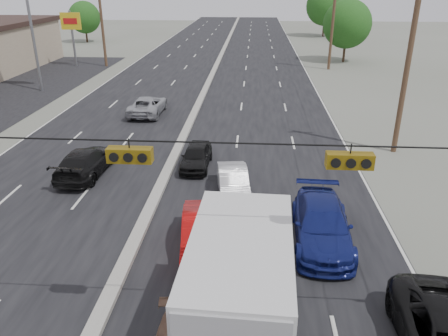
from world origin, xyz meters
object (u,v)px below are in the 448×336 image
at_px(pole_sign_far, 71,26).
at_px(oncoming_near, 86,162).
at_px(queue_car_a, 196,156).
at_px(tree_right_mid, 347,24).
at_px(oncoming_far, 148,106).
at_px(utility_pole_right_b, 408,62).
at_px(queue_car_d, 322,225).
at_px(queue_car_b, 233,183).
at_px(tree_right_far, 325,6).
at_px(utility_pole_left_c, 102,19).
at_px(red_sedan, 203,235).
at_px(tree_left_far, 84,17).
at_px(box_truck, 242,281).
at_px(utility_pole_right_c, 333,21).

height_order(pole_sign_far, oncoming_near, pole_sign_far).
bearing_deg(queue_car_a, tree_right_mid, 68.79).
relative_size(pole_sign_far, oncoming_far, 1.26).
xyz_separation_m(utility_pole_right_b, tree_right_mid, (2.50, 30.00, -0.77)).
bearing_deg(queue_car_d, queue_car_b, 135.72).
height_order(tree_right_far, queue_car_b, tree_right_far).
xyz_separation_m(utility_pole_left_c, utility_pole_right_b, (25.00, -25.00, 0.00)).
xyz_separation_m(utility_pole_left_c, queue_car_d, (19.50, -34.85, -4.37)).
relative_size(utility_pole_left_c, queue_car_b, 2.64).
bearing_deg(oncoming_near, utility_pole_left_c, -71.84).
bearing_deg(red_sedan, utility_pole_right_b, 41.69).
height_order(utility_pole_left_c, red_sedan, utility_pole_left_c).
distance_m(tree_right_mid, tree_right_far, 25.03).
bearing_deg(red_sedan, tree_right_mid, 67.25).
bearing_deg(tree_right_far, utility_pole_right_b, -93.64).
bearing_deg(queue_car_b, pole_sign_far, 114.40).
distance_m(queue_car_b, queue_car_d, 5.08).
xyz_separation_m(queue_car_d, oncoming_near, (-11.05, 5.44, -0.05)).
height_order(utility_pole_left_c, queue_car_b, utility_pole_left_c).
xyz_separation_m(utility_pole_right_b, queue_car_b, (-9.00, -6.18, -4.48)).
height_order(utility_pole_right_b, queue_car_a, utility_pole_right_b).
height_order(tree_right_mid, queue_car_a, tree_right_mid).
bearing_deg(queue_car_b, tree_left_far, 108.86).
distance_m(utility_pole_left_c, tree_right_mid, 27.96).
xyz_separation_m(box_truck, queue_car_b, (-0.63, 8.54, -1.18)).
distance_m(utility_pole_right_c, tree_right_mid, 5.64).
relative_size(tree_left_far, oncoming_far, 1.29).
height_order(utility_pole_right_c, tree_right_mid, utility_pole_right_c).
distance_m(tree_left_far, red_sedan, 61.07).
xyz_separation_m(utility_pole_right_b, pole_sign_far, (-28.50, 25.00, -0.70)).
height_order(utility_pole_right_b, tree_right_far, utility_pole_right_b).
height_order(utility_pole_left_c, oncoming_near, utility_pole_left_c).
bearing_deg(oncoming_near, red_sedan, 138.43).
xyz_separation_m(queue_car_b, oncoming_far, (-6.90, 12.62, 0.04)).
relative_size(red_sedan, queue_car_a, 1.20).
height_order(tree_left_far, queue_car_b, tree_left_far).
relative_size(pole_sign_far, tree_left_far, 0.98).
xyz_separation_m(tree_left_far, queue_car_b, (25.50, -51.18, -3.09)).
xyz_separation_m(utility_pole_right_b, tree_right_far, (3.50, 55.00, -0.15)).
xyz_separation_m(utility_pole_right_c, box_truck, (-8.37, -39.72, -3.31)).
bearing_deg(utility_pole_left_c, queue_car_b, -62.83).
distance_m(tree_right_mid, queue_car_b, 38.14).
bearing_deg(utility_pole_right_b, oncoming_far, 157.95).
distance_m(tree_right_far, box_truck, 70.79).
bearing_deg(utility_pole_right_c, queue_car_a, -111.57).
xyz_separation_m(utility_pole_right_b, queue_car_a, (-11.10, -3.08, -4.50)).
bearing_deg(queue_car_a, queue_car_b, -54.73).
bearing_deg(box_truck, queue_car_a, 105.63).
distance_m(utility_pole_left_c, queue_car_d, 40.18).
bearing_deg(box_truck, tree_left_far, 116.05).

